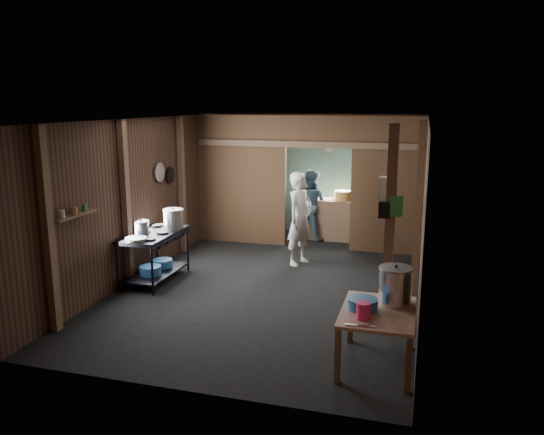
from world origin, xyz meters
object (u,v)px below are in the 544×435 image
(gas_range, at_px, (155,257))
(cook, at_px, (300,219))
(stove_pot_large, at_px, (174,219))
(prep_table, at_px, (377,338))
(stock_pot, at_px, (395,286))
(yellow_tub, at_px, (343,195))
(pink_bucket, at_px, (363,311))

(gas_range, height_order, cook, cook)
(stove_pot_large, relative_size, cook, 0.21)
(gas_range, height_order, prep_table, gas_range)
(gas_range, bearing_deg, stove_pot_large, 66.29)
(gas_range, xyz_separation_m, stock_pot, (3.87, -1.63, 0.44))
(stove_pot_large, bearing_deg, prep_table, -32.73)
(stove_pot_large, relative_size, yellow_tub, 0.98)
(stock_pot, xyz_separation_m, yellow_tub, (-1.35, 5.10, 0.10))
(prep_table, relative_size, yellow_tub, 3.12)
(yellow_tub, bearing_deg, gas_range, -125.87)
(prep_table, height_order, stove_pot_large, stove_pot_large)
(stove_pot_large, bearing_deg, pink_bucket, -36.78)
(gas_range, distance_m, pink_bucket, 4.19)
(yellow_tub, xyz_separation_m, cook, (-0.47, -1.92, -0.12))
(gas_range, relative_size, prep_table, 1.26)
(stove_pot_large, bearing_deg, cook, 31.93)
(stock_pot, bearing_deg, prep_table, -120.96)
(stove_pot_large, bearing_deg, gas_range, -113.71)
(gas_range, relative_size, stove_pot_large, 4.01)
(stove_pot_large, xyz_separation_m, cook, (1.88, 1.17, -0.13))
(gas_range, relative_size, cook, 0.82)
(stock_pot, bearing_deg, yellow_tub, 104.84)
(stock_pot, distance_m, pink_bucket, 0.62)
(yellow_tub, bearing_deg, pink_bucket, -79.31)
(prep_table, xyz_separation_m, pink_bucket, (-0.13, -0.27, 0.41))
(prep_table, bearing_deg, yellow_tub, 102.57)
(prep_table, relative_size, cook, 0.65)
(gas_range, distance_m, yellow_tub, 4.32)
(pink_bucket, xyz_separation_m, cook, (-1.53, 3.72, 0.10))
(cook, bearing_deg, pink_bucket, -135.12)
(cook, bearing_deg, prep_table, -131.74)
(prep_table, relative_size, stove_pot_large, 3.18)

